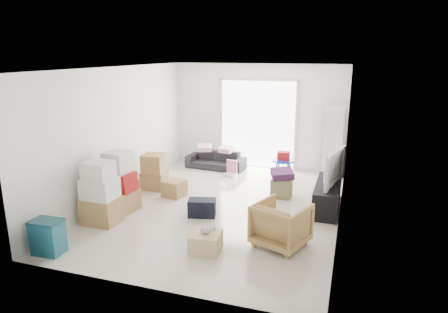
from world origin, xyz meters
name	(u,v)px	position (x,y,z in m)	size (l,w,h in m)	color
room_shell	(221,140)	(0.00, 0.00, 1.35)	(4.98, 6.48, 3.18)	beige
sliding_door	(258,121)	(0.00, 2.98, 1.24)	(2.10, 0.04, 2.33)	white
ac_tower	(333,142)	(1.95, 2.65, 0.88)	(0.45, 0.30, 1.75)	silver
tv_console	(327,196)	(2.00, 0.56, 0.26)	(0.46, 1.54, 0.51)	black
television	(329,180)	(2.00, 0.56, 0.59)	(1.15, 0.66, 0.15)	black
sofa	(216,157)	(-0.99, 2.50, 0.30)	(1.54, 0.45, 0.60)	#25252A
pillow_left	(204,143)	(-1.30, 2.48, 0.66)	(0.37, 0.29, 0.12)	#F7B4C5
pillow_right	(226,144)	(-0.71, 2.51, 0.67)	(0.37, 0.29, 0.13)	#F7B4C5
armchair	(281,222)	(1.42, -1.28, 0.39)	(0.76, 0.71, 0.78)	#A07647
storage_bins	(48,237)	(-1.90, -2.63, 0.27)	(0.48, 0.35, 0.54)	#164C5E
box_stack_a	(100,196)	(-1.80, -1.40, 0.51)	(0.62, 0.52, 1.14)	#A5854A
box_stack_b	(119,185)	(-1.80, -0.81, 0.51)	(0.68, 0.67, 1.17)	#A5854A
box_stack_c	(154,172)	(-1.77, 0.55, 0.39)	(0.54, 0.51, 0.80)	#A5854A
loose_box	(174,188)	(-1.14, 0.25, 0.17)	(0.42, 0.42, 0.35)	#A5854A
duffel_bag	(202,208)	(-0.20, -0.57, 0.16)	(0.51, 0.30, 0.32)	black
ottoman	(282,188)	(1.03, 0.92, 0.20)	(0.40, 0.40, 0.40)	olive
blanket	(282,175)	(1.03, 0.92, 0.47)	(0.44, 0.44, 0.14)	#471D4A
kids_table	(283,159)	(0.84, 2.22, 0.47)	(0.53, 0.53, 0.66)	#0C2BC3
toy_walker	(231,172)	(-0.41, 1.98, 0.11)	(0.32, 0.29, 0.39)	silver
wood_crate	(206,242)	(0.35, -1.83, 0.15)	(0.45, 0.45, 0.30)	#D6BC7B
plush_bunny	(208,230)	(0.38, -1.82, 0.36)	(0.25, 0.14, 0.12)	#B2ADA8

